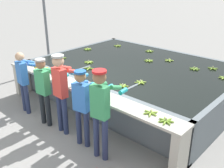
# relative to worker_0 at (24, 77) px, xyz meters

# --- Properties ---
(ground_plane) EXTENTS (80.00, 80.00, 0.00)m
(ground_plane) POSITION_rel_worker_0_xyz_m (1.41, 0.31, -0.92)
(ground_plane) COLOR gray
(ground_plane) RESTS_ON ground
(wash_tank) EXTENTS (5.25, 3.82, 0.92)m
(wash_tank) POSITION_rel_worker_0_xyz_m (1.41, 2.66, -0.46)
(wash_tank) COLOR slate
(wash_tank) RESTS_ON ground
(work_ledge) EXTENTS (5.25, 0.45, 0.92)m
(work_ledge) POSITION_rel_worker_0_xyz_m (1.41, 0.53, -0.25)
(work_ledge) COLOR #B7B2A3
(work_ledge) RESTS_ON ground
(worker_0) EXTENTS (0.47, 0.73, 1.55)m
(worker_0) POSITION_rel_worker_0_xyz_m (0.00, 0.00, 0.00)
(worker_0) COLOR navy
(worker_0) RESTS_ON ground
(worker_1) EXTENTS (0.45, 0.73, 1.58)m
(worker_1) POSITION_rel_worker_0_xyz_m (0.87, -0.01, 0.03)
(worker_1) COLOR #1E2328
(worker_1) RESTS_ON ground
(worker_2) EXTENTS (0.43, 0.73, 1.76)m
(worker_2) POSITION_rel_worker_0_xyz_m (1.42, 0.04, 0.16)
(worker_2) COLOR navy
(worker_2) RESTS_ON ground
(worker_3) EXTENTS (0.48, 0.74, 1.60)m
(worker_3) POSITION_rel_worker_0_xyz_m (2.09, 0.03, 0.04)
(worker_3) COLOR navy
(worker_3) RESTS_ON ground
(worker_4) EXTENTS (0.47, 0.74, 1.75)m
(worker_4) POSITION_rel_worker_0_xyz_m (2.64, -0.03, 0.16)
(worker_4) COLOR navy
(worker_4) RESTS_ON ground
(banana_bunch_floating_0) EXTENTS (0.27, 0.28, 0.08)m
(banana_bunch_floating_0) POSITION_rel_worker_0_xyz_m (0.92, 3.93, 0.02)
(banana_bunch_floating_0) COLOR #93BC3D
(banana_bunch_floating_0) RESTS_ON wash_tank
(banana_bunch_floating_1) EXTENTS (0.28, 0.28, 0.08)m
(banana_bunch_floating_1) POSITION_rel_worker_0_xyz_m (-0.74, 2.77, 0.02)
(banana_bunch_floating_1) COLOR #8CB738
(banana_bunch_floating_1) RESTS_ON wash_tank
(banana_bunch_floating_2) EXTENTS (0.28, 0.26, 0.08)m
(banana_bunch_floating_2) POSITION_rel_worker_0_xyz_m (-0.55, 1.56, 0.02)
(banana_bunch_floating_2) COLOR #7FAD33
(banana_bunch_floating_2) RESTS_ON wash_tank
(banana_bunch_floating_3) EXTENTS (0.28, 0.28, 0.08)m
(banana_bunch_floating_3) POSITION_rel_worker_0_xyz_m (2.78, 3.31, 0.02)
(banana_bunch_floating_3) COLOR #75A333
(banana_bunch_floating_3) RESTS_ON wash_tank
(banana_bunch_floating_4) EXTENTS (0.28, 0.28, 0.08)m
(banana_bunch_floating_4) POSITION_rel_worker_0_xyz_m (0.32, 1.83, 0.02)
(banana_bunch_floating_4) COLOR #93BC3D
(banana_bunch_floating_4) RESTS_ON wash_tank
(banana_bunch_floating_5) EXTENTS (0.28, 0.28, 0.08)m
(banana_bunch_floating_5) POSITION_rel_worker_0_xyz_m (3.60, 3.18, 0.02)
(banana_bunch_floating_5) COLOR #93BC3D
(banana_bunch_floating_5) RESTS_ON wash_tank
(banana_bunch_floating_6) EXTENTS (0.27, 0.28, 0.08)m
(banana_bunch_floating_6) POSITION_rel_worker_0_xyz_m (1.91, 3.49, 0.02)
(banana_bunch_floating_6) COLOR #9EC642
(banana_bunch_floating_6) RESTS_ON wash_tank
(banana_bunch_floating_7) EXTENTS (0.28, 0.28, 0.08)m
(banana_bunch_floating_7) POSITION_rel_worker_0_xyz_m (1.49, 3.08, 0.02)
(banana_bunch_floating_7) COLOR #93BC3D
(banana_bunch_floating_7) RESTS_ON wash_tank
(banana_bunch_floating_8) EXTENTS (0.28, 0.28, 0.08)m
(banana_bunch_floating_8) POSITION_rel_worker_0_xyz_m (2.29, 1.60, 0.02)
(banana_bunch_floating_8) COLOR #9EC642
(banana_bunch_floating_8) RESTS_ON wash_tank
(banana_bunch_floating_9) EXTENTS (0.27, 0.28, 0.08)m
(banana_bunch_floating_9) POSITION_rel_worker_0_xyz_m (2.14, 1.16, 0.02)
(banana_bunch_floating_9) COLOR #93BC3D
(banana_bunch_floating_9) RESTS_ON wash_tank
(banana_bunch_floating_11) EXTENTS (0.26, 0.26, 0.08)m
(banana_bunch_floating_11) POSITION_rel_worker_0_xyz_m (0.71, 1.47, 0.02)
(banana_bunch_floating_11) COLOR #7FAD33
(banana_bunch_floating_11) RESTS_ON wash_tank
(banana_bunch_floating_12) EXTENTS (0.27, 0.28, 0.08)m
(banana_bunch_floating_12) POSITION_rel_worker_0_xyz_m (3.13, 3.66, 0.02)
(banana_bunch_floating_12) COLOR #7FAD33
(banana_bunch_floating_12) RESTS_ON wash_tank
(banana_bunch_floating_13) EXTENTS (0.27, 0.28, 0.08)m
(banana_bunch_floating_13) POSITION_rel_worker_0_xyz_m (-0.29, 3.77, 0.02)
(banana_bunch_floating_13) COLOR #93BC3D
(banana_bunch_floating_13) RESTS_ON wash_tank
(banana_bunch_ledge_0) EXTENTS (0.27, 0.28, 0.08)m
(banana_bunch_ledge_0) POSITION_rel_worker_0_xyz_m (3.64, 0.51, 0.02)
(banana_bunch_ledge_0) COLOR #7FAD33
(banana_bunch_ledge_0) RESTS_ON work_ledge
(banana_bunch_ledge_1) EXTENTS (0.28, 0.27, 0.08)m
(banana_bunch_ledge_1) POSITION_rel_worker_0_xyz_m (3.29, 0.57, 0.02)
(banana_bunch_ledge_1) COLOR #93BC3D
(banana_bunch_ledge_1) RESTS_ON work_ledge
(knife_0) EXTENTS (0.25, 0.28, 0.02)m
(knife_0) POSITION_rel_worker_0_xyz_m (0.34, 0.57, 0.01)
(knife_0) COLOR silver
(knife_0) RESTS_ON work_ledge
(support_post_left) EXTENTS (0.09, 0.09, 3.20)m
(support_post_left) POSITION_rel_worker_0_xyz_m (-2.23, 2.24, 0.68)
(support_post_left) COLOR slate
(support_post_left) RESTS_ON ground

